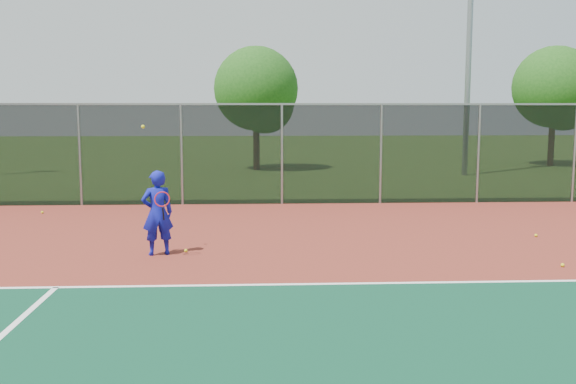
# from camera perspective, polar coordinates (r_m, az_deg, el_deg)

# --- Properties ---
(ground) EXTENTS (120.00, 120.00, 0.00)m
(ground) POSITION_cam_1_polar(r_m,az_deg,el_deg) (8.64, 23.64, -12.85)
(ground) COLOR #2D5016
(ground) RESTS_ON ground
(court_apron) EXTENTS (30.00, 20.00, 0.02)m
(court_apron) POSITION_cam_1_polar(r_m,az_deg,el_deg) (10.37, 18.71, -9.16)
(court_apron) COLOR maroon
(court_apron) RESTS_ON ground
(fence_back) EXTENTS (30.00, 0.06, 3.03)m
(fence_back) POSITION_cam_1_polar(r_m,az_deg,el_deg) (19.64, 8.26, 3.48)
(fence_back) COLOR black
(fence_back) RESTS_ON court_apron
(tennis_player) EXTENTS (0.71, 0.70, 2.56)m
(tennis_player) POSITION_cam_1_polar(r_m,az_deg,el_deg) (12.87, -11.53, -1.81)
(tennis_player) COLOR #1116A3
(tennis_player) RESTS_ON court_apron
(practice_ball_0) EXTENTS (0.07, 0.07, 0.07)m
(practice_ball_0) POSITION_cam_1_polar(r_m,az_deg,el_deg) (18.91, -21.00, -1.69)
(practice_ball_0) COLOR yellow
(practice_ball_0) RESTS_ON court_apron
(practice_ball_2) EXTENTS (0.07, 0.07, 0.07)m
(practice_ball_2) POSITION_cam_1_polar(r_m,az_deg,el_deg) (12.83, 23.22, -5.99)
(practice_ball_2) COLOR yellow
(practice_ball_2) RESTS_ON court_apron
(practice_ball_3) EXTENTS (0.07, 0.07, 0.07)m
(practice_ball_3) POSITION_cam_1_polar(r_m,az_deg,el_deg) (15.53, 21.18, -3.61)
(practice_ball_3) COLOR yellow
(practice_ball_3) RESTS_ON court_apron
(practice_ball_4) EXTENTS (0.07, 0.07, 0.07)m
(practice_ball_4) POSITION_cam_1_polar(r_m,az_deg,el_deg) (13.12, -9.07, -5.17)
(practice_ball_4) COLOR yellow
(practice_ball_4) RESTS_ON court_apron
(floodlight_n) EXTENTS (0.90, 0.40, 11.97)m
(floodlight_n) POSITION_cam_1_polar(r_m,az_deg,el_deg) (29.00, 15.88, 14.84)
(floodlight_n) COLOR gray
(floodlight_n) RESTS_ON ground
(tree_back_left) EXTENTS (3.92, 3.92, 5.76)m
(tree_back_left) POSITION_cam_1_polar(r_m,az_deg,el_deg) (30.16, -2.67, 8.82)
(tree_back_left) COLOR #3B2515
(tree_back_left) RESTS_ON ground
(tree_back_mid) EXTENTS (4.06, 4.06, 5.97)m
(tree_back_mid) POSITION_cam_1_polar(r_m,az_deg,el_deg) (34.91, 22.77, 8.29)
(tree_back_mid) COLOR #3B2515
(tree_back_mid) RESTS_ON ground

